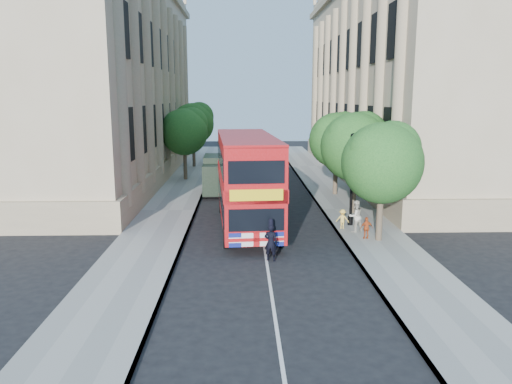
{
  "coord_description": "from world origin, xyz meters",
  "views": [
    {
      "loc": [
        -1.07,
        -21.06,
        7.28
      ],
      "look_at": [
        -0.35,
        4.63,
        2.3
      ],
      "focal_mm": 35.0,
      "sensor_mm": 36.0,
      "label": 1
    }
  ],
  "objects": [
    {
      "name": "building_right",
      "position": [
        13.8,
        24.0,
        9.0
      ],
      "size": [
        12.0,
        38.0,
        18.0
      ],
      "primitive_type": "cube",
      "color": "tan",
      "rests_on": "ground"
    },
    {
      "name": "tree_left_far",
      "position": [
        -5.96,
        22.03,
        4.44
      ],
      "size": [
        4.0,
        4.0,
        6.3
      ],
      "color": "#473828",
      "rests_on": "ground"
    },
    {
      "name": "double_decker_bus",
      "position": [
        -0.82,
        6.15,
        2.78
      ],
      "size": [
        3.63,
        11.08,
        5.04
      ],
      "rotation": [
        0.0,
        0.0,
        0.07
      ],
      "color": "#AC0B0E",
      "rests_on": "ground"
    },
    {
      "name": "pavement_right",
      "position": [
        5.75,
        10.0,
        0.06
      ],
      "size": [
        3.5,
        80.0,
        0.12
      ],
      "primitive_type": "cube",
      "color": "gray",
      "rests_on": "ground"
    },
    {
      "name": "tree_left_back",
      "position": [
        -5.96,
        30.03,
        4.71
      ],
      "size": [
        4.2,
        4.2,
        6.65
      ],
      "color": "#473828",
      "rests_on": "ground"
    },
    {
      "name": "tree_right_far",
      "position": [
        5.84,
        15.03,
        4.31
      ],
      "size": [
        4.0,
        4.0,
        6.15
      ],
      "color": "#473828",
      "rests_on": "ground"
    },
    {
      "name": "lamp_post",
      "position": [
        5.0,
        6.0,
        2.51
      ],
      "size": [
        0.32,
        0.32,
        5.16
      ],
      "color": "black",
      "rests_on": "pavement_right"
    },
    {
      "name": "child_b",
      "position": [
        4.4,
        5.23,
        0.66
      ],
      "size": [
        0.77,
        0.55,
        1.07
      ],
      "primitive_type": "imported",
      "rotation": [
        0.0,
        0.0,
        2.91
      ],
      "color": "#FBD055",
      "rests_on": "pavement_right"
    },
    {
      "name": "pavement_left",
      "position": [
        -5.75,
        10.0,
        0.06
      ],
      "size": [
        3.5,
        80.0,
        0.12
      ],
      "primitive_type": "cube",
      "color": "gray",
      "rests_on": "ground"
    },
    {
      "name": "building_left",
      "position": [
        -13.8,
        24.0,
        9.0
      ],
      "size": [
        12.0,
        38.0,
        18.0
      ],
      "primitive_type": "cube",
      "color": "tan",
      "rests_on": "ground"
    },
    {
      "name": "woman_pedestrian",
      "position": [
        4.95,
        4.56,
        0.98
      ],
      "size": [
        1.02,
        0.92,
        1.71
      ],
      "primitive_type": "imported",
      "rotation": [
        0.0,
        0.0,
        3.55
      ],
      "color": "beige",
      "rests_on": "pavement_right"
    },
    {
      "name": "ground",
      "position": [
        0.0,
        0.0,
        0.0
      ],
      "size": [
        120.0,
        120.0,
        0.0
      ],
      "primitive_type": "plane",
      "color": "black",
      "rests_on": "ground"
    },
    {
      "name": "police_constable",
      "position": [
        0.19,
        0.29,
        0.84
      ],
      "size": [
        0.7,
        0.56,
        1.68
      ],
      "primitive_type": "imported",
      "rotation": [
        0.0,
        0.0,
        2.85
      ],
      "color": "black",
      "rests_on": "ground"
    },
    {
      "name": "box_van",
      "position": [
        -2.9,
        15.68,
        1.39
      ],
      "size": [
        2.12,
        5.0,
        2.84
      ],
      "rotation": [
        0.0,
        0.0,
        0.02
      ],
      "color": "black",
      "rests_on": "ground"
    },
    {
      "name": "child_a",
      "position": [
        5.23,
        3.22,
        0.68
      ],
      "size": [
        0.69,
        0.35,
        1.13
      ],
      "primitive_type": "imported",
      "rotation": [
        0.0,
        0.0,
        3.26
      ],
      "color": "#C75223",
      "rests_on": "pavement_right"
    },
    {
      "name": "tree_right_near",
      "position": [
        5.84,
        3.03,
        4.25
      ],
      "size": [
        4.0,
        4.0,
        6.08
      ],
      "color": "#473828",
      "rests_on": "ground"
    },
    {
      "name": "tree_right_mid",
      "position": [
        5.84,
        9.03,
        4.45
      ],
      "size": [
        4.2,
        4.2,
        6.37
      ],
      "color": "#473828",
      "rests_on": "ground"
    }
  ]
}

